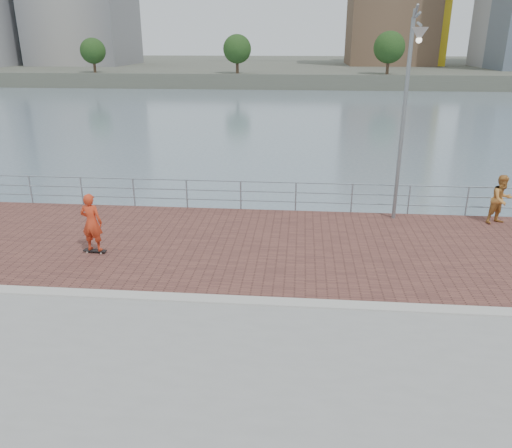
# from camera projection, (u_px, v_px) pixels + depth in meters

# --- Properties ---
(water) EXTENTS (400.00, 400.00, 0.00)m
(water) POSITION_uv_depth(u_px,v_px,m) (249.00, 370.00, 12.92)
(water) COLOR slate
(water) RESTS_ON ground
(brick_lane) EXTENTS (40.00, 6.80, 0.02)m
(brick_lane) POSITION_uv_depth(u_px,v_px,m) (261.00, 245.00, 15.58)
(brick_lane) COLOR brown
(brick_lane) RESTS_ON seawall
(curb) EXTENTS (40.00, 0.40, 0.06)m
(curb) POSITION_uv_depth(u_px,v_px,m) (249.00, 301.00, 12.21)
(curb) COLOR #B7B5AD
(curb) RESTS_ON seawall
(far_shore) EXTENTS (320.00, 95.00, 2.50)m
(far_shore) POSITION_uv_depth(u_px,v_px,m) (299.00, 67.00, 126.81)
(far_shore) COLOR #4C5142
(far_shore) RESTS_ON ground
(guardrail) EXTENTS (39.06, 0.06, 1.13)m
(guardrail) POSITION_uv_depth(u_px,v_px,m) (268.00, 193.00, 18.52)
(guardrail) COLOR #8C9EA8
(guardrail) RESTS_ON brick_lane
(street_lamp) EXTENTS (0.49, 1.43, 6.73)m
(street_lamp) POSITION_uv_depth(u_px,v_px,m) (410.00, 82.00, 15.78)
(street_lamp) COLOR gray
(street_lamp) RESTS_ON brick_lane
(skateboard) EXTENTS (0.71, 0.23, 0.08)m
(skateboard) POSITION_uv_depth(u_px,v_px,m) (95.00, 251.00, 14.98)
(skateboard) COLOR black
(skateboard) RESTS_ON brick_lane
(skateboarder) EXTENTS (0.68, 0.47, 1.77)m
(skateboarder) POSITION_uv_depth(u_px,v_px,m) (92.00, 222.00, 14.66)
(skateboarder) COLOR red
(skateboarder) RESTS_ON skateboard
(bystander) EXTENTS (1.03, 0.93, 1.72)m
(bystander) POSITION_uv_depth(u_px,v_px,m) (501.00, 200.00, 17.10)
(bystander) COLOR #C07F38
(bystander) RESTS_ON brick_lane
(shoreline_trees) EXTENTS (109.28, 5.08, 6.77)m
(shoreline_trees) POSITION_uv_depth(u_px,v_px,m) (242.00, 50.00, 83.35)
(shoreline_trees) COLOR #473323
(shoreline_trees) RESTS_ON far_shore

